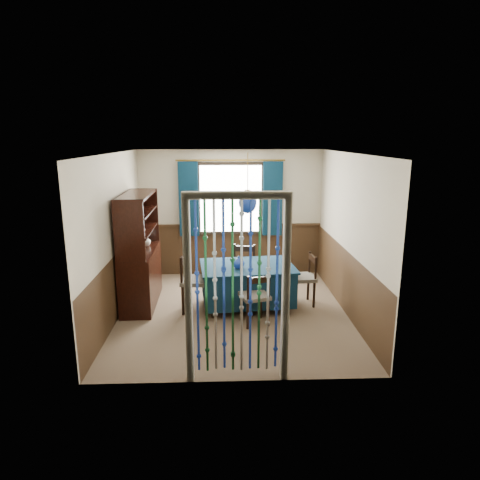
{
  "coord_description": "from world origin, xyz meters",
  "views": [
    {
      "loc": [
        -0.14,
        -6.4,
        2.73
      ],
      "look_at": [
        0.12,
        0.25,
        1.13
      ],
      "focal_mm": 32.0,
      "sensor_mm": 36.0,
      "label": 1
    }
  ],
  "objects_px": {
    "dining_table": "(247,283)",
    "pendant_lamp": "(248,202)",
    "chair_right": "(304,278)",
    "bowl_shelf": "(139,231)",
    "chair_near": "(255,297)",
    "chair_left": "(194,281)",
    "vase_sideboard": "(145,240)",
    "chair_far": "(243,269)",
    "sideboard": "(140,267)",
    "vase_table": "(239,263)"
  },
  "relations": [
    {
      "from": "bowl_shelf",
      "to": "vase_sideboard",
      "type": "xyz_separation_m",
      "value": [
        0.0,
        0.49,
        -0.26
      ]
    },
    {
      "from": "chair_near",
      "to": "sideboard",
      "type": "distance_m",
      "value": 2.07
    },
    {
      "from": "dining_table",
      "to": "chair_left",
      "type": "height_order",
      "value": "chair_left"
    },
    {
      "from": "vase_table",
      "to": "chair_near",
      "type": "bearing_deg",
      "value": -67.37
    },
    {
      "from": "chair_near",
      "to": "chair_right",
      "type": "relative_size",
      "value": 0.94
    },
    {
      "from": "vase_sideboard",
      "to": "dining_table",
      "type": "bearing_deg",
      "value": -16.56
    },
    {
      "from": "chair_far",
      "to": "vase_table",
      "type": "xyz_separation_m",
      "value": [
        -0.11,
        -0.75,
        0.34
      ]
    },
    {
      "from": "sideboard",
      "to": "bowl_shelf",
      "type": "height_order",
      "value": "sideboard"
    },
    {
      "from": "bowl_shelf",
      "to": "vase_sideboard",
      "type": "bearing_deg",
      "value": 90.0
    },
    {
      "from": "chair_far",
      "to": "chair_left",
      "type": "height_order",
      "value": "chair_left"
    },
    {
      "from": "chair_far",
      "to": "chair_right",
      "type": "relative_size",
      "value": 1.01
    },
    {
      "from": "chair_right",
      "to": "pendant_lamp",
      "type": "bearing_deg",
      "value": 90.76
    },
    {
      "from": "dining_table",
      "to": "vase_sideboard",
      "type": "height_order",
      "value": "vase_sideboard"
    },
    {
      "from": "sideboard",
      "to": "vase_sideboard",
      "type": "distance_m",
      "value": 0.49
    },
    {
      "from": "chair_left",
      "to": "sideboard",
      "type": "relative_size",
      "value": 0.51
    },
    {
      "from": "vase_table",
      "to": "bowl_shelf",
      "type": "bearing_deg",
      "value": 174.46
    },
    {
      "from": "chair_left",
      "to": "pendant_lamp",
      "type": "bearing_deg",
      "value": 102.42
    },
    {
      "from": "sideboard",
      "to": "vase_sideboard",
      "type": "relative_size",
      "value": 9.09
    },
    {
      "from": "chair_near",
      "to": "sideboard",
      "type": "xyz_separation_m",
      "value": [
        -1.85,
        0.9,
        0.2
      ]
    },
    {
      "from": "sideboard",
      "to": "vase_table",
      "type": "distance_m",
      "value": 1.67
    },
    {
      "from": "chair_left",
      "to": "bowl_shelf",
      "type": "xyz_separation_m",
      "value": [
        -0.85,
        0.13,
        0.8
      ]
    },
    {
      "from": "chair_far",
      "to": "bowl_shelf",
      "type": "bearing_deg",
      "value": 28.45
    },
    {
      "from": "chair_near",
      "to": "dining_table",
      "type": "bearing_deg",
      "value": 80.89
    },
    {
      "from": "vase_sideboard",
      "to": "chair_right",
      "type": "bearing_deg",
      "value": -8.82
    },
    {
      "from": "chair_right",
      "to": "chair_left",
      "type": "bearing_deg",
      "value": 91.61
    },
    {
      "from": "pendant_lamp",
      "to": "dining_table",
      "type": "bearing_deg",
      "value": -90.0
    },
    {
      "from": "chair_far",
      "to": "chair_left",
      "type": "xyz_separation_m",
      "value": [
        -0.83,
        -0.73,
        0.03
      ]
    },
    {
      "from": "chair_left",
      "to": "bowl_shelf",
      "type": "height_order",
      "value": "bowl_shelf"
    },
    {
      "from": "dining_table",
      "to": "chair_right",
      "type": "bearing_deg",
      "value": 0.22
    },
    {
      "from": "pendant_lamp",
      "to": "bowl_shelf",
      "type": "bearing_deg",
      "value": 179.36
    },
    {
      "from": "chair_left",
      "to": "pendant_lamp",
      "type": "xyz_separation_m",
      "value": [
        0.86,
        0.11,
        1.25
      ]
    },
    {
      "from": "chair_near",
      "to": "bowl_shelf",
      "type": "distance_m",
      "value": 2.1
    },
    {
      "from": "chair_right",
      "to": "vase_table",
      "type": "relative_size",
      "value": 4.84
    },
    {
      "from": "chair_near",
      "to": "chair_right",
      "type": "bearing_deg",
      "value": 25.82
    },
    {
      "from": "chair_right",
      "to": "bowl_shelf",
      "type": "bearing_deg",
      "value": 86.62
    },
    {
      "from": "chair_far",
      "to": "vase_sideboard",
      "type": "bearing_deg",
      "value": 12.54
    },
    {
      "from": "chair_left",
      "to": "vase_table",
      "type": "relative_size",
      "value": 5.3
    },
    {
      "from": "chair_left",
      "to": "vase_sideboard",
      "type": "bearing_deg",
      "value": -121.44
    },
    {
      "from": "chair_far",
      "to": "sideboard",
      "type": "relative_size",
      "value": 0.47
    },
    {
      "from": "vase_table",
      "to": "vase_sideboard",
      "type": "bearing_deg",
      "value": 157.71
    },
    {
      "from": "chair_left",
      "to": "vase_table",
      "type": "bearing_deg",
      "value": 93.37
    },
    {
      "from": "chair_far",
      "to": "bowl_shelf",
      "type": "height_order",
      "value": "bowl_shelf"
    },
    {
      "from": "chair_near",
      "to": "sideboard",
      "type": "height_order",
      "value": "sideboard"
    },
    {
      "from": "sideboard",
      "to": "vase_table",
      "type": "xyz_separation_m",
      "value": [
        1.62,
        -0.36,
        0.17
      ]
    },
    {
      "from": "chair_near",
      "to": "pendant_lamp",
      "type": "distance_m",
      "value": 1.48
    },
    {
      "from": "vase_table",
      "to": "chair_right",
      "type": "bearing_deg",
      "value": 11.84
    },
    {
      "from": "chair_far",
      "to": "chair_left",
      "type": "distance_m",
      "value": 1.11
    },
    {
      "from": "chair_near",
      "to": "vase_table",
      "type": "height_order",
      "value": "vase_table"
    },
    {
      "from": "dining_table",
      "to": "pendant_lamp",
      "type": "height_order",
      "value": "pendant_lamp"
    },
    {
      "from": "dining_table",
      "to": "chair_near",
      "type": "distance_m",
      "value": 0.68
    }
  ]
}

